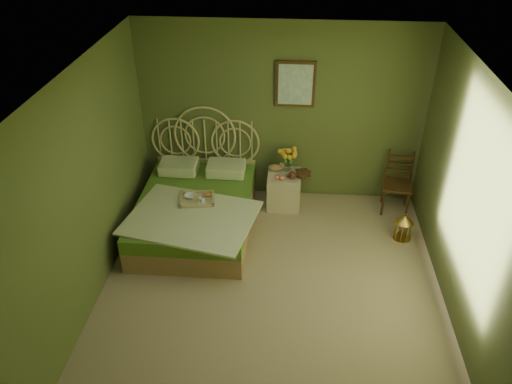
# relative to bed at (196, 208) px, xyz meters

# --- Properties ---
(floor) EXTENTS (4.50, 4.50, 0.00)m
(floor) POSITION_rel_bed_xyz_m (1.10, -1.28, -0.30)
(floor) COLOR tan
(floor) RESTS_ON ground
(ceiling) EXTENTS (4.50, 4.50, 0.00)m
(ceiling) POSITION_rel_bed_xyz_m (1.10, -1.28, 2.30)
(ceiling) COLOR silver
(ceiling) RESTS_ON wall_back
(wall_back) EXTENTS (4.00, 0.00, 4.00)m
(wall_back) POSITION_rel_bed_xyz_m (1.10, 0.97, 1.00)
(wall_back) COLOR #566434
(wall_back) RESTS_ON floor
(wall_left) EXTENTS (0.00, 4.50, 4.50)m
(wall_left) POSITION_rel_bed_xyz_m (-0.90, -1.28, 1.00)
(wall_left) COLOR #566434
(wall_left) RESTS_ON floor
(wall_right) EXTENTS (0.00, 4.50, 4.50)m
(wall_right) POSITION_rel_bed_xyz_m (3.10, -1.28, 1.00)
(wall_right) COLOR #566434
(wall_right) RESTS_ON floor
(wall_art) EXTENTS (0.54, 0.04, 0.64)m
(wall_art) POSITION_rel_bed_xyz_m (1.28, 0.94, 1.45)
(wall_art) COLOR #321F0D
(wall_art) RESTS_ON wall_back
(bed) EXTENTS (1.76, 2.22, 1.37)m
(bed) POSITION_rel_bed_xyz_m (0.00, 0.00, 0.00)
(bed) COLOR tan
(bed) RESTS_ON floor
(nightstand) EXTENTS (0.47, 0.48, 0.95)m
(nightstand) POSITION_rel_bed_xyz_m (1.19, 0.64, 0.04)
(nightstand) COLOR beige
(nightstand) RESTS_ON floor
(chair) EXTENTS (0.45, 0.45, 0.89)m
(chair) POSITION_rel_bed_xyz_m (2.78, 0.69, 0.19)
(chair) COLOR #321F0D
(chair) RESTS_ON floor
(birdcage) EXTENTS (0.24, 0.24, 0.36)m
(birdcage) POSITION_rel_bed_xyz_m (2.80, -0.05, -0.13)
(birdcage) COLOR gold
(birdcage) RESTS_ON floor
(book_lower) EXTENTS (0.22, 0.26, 0.02)m
(book_lower) POSITION_rel_bed_xyz_m (1.36, 0.65, 0.23)
(book_lower) COLOR #381E0F
(book_lower) RESTS_ON nightstand
(book_upper) EXTENTS (0.26, 0.30, 0.02)m
(book_upper) POSITION_rel_bed_xyz_m (1.36, 0.65, 0.25)
(book_upper) COLOR #472819
(book_upper) RESTS_ON nightstand
(cereal_bowl) EXTENTS (0.18, 0.18, 0.04)m
(cereal_bowl) POSITION_rel_bed_xyz_m (-0.05, -0.08, 0.25)
(cereal_bowl) COLOR white
(cereal_bowl) RESTS_ON bed
(coffee_cup) EXTENTS (0.10, 0.10, 0.08)m
(coffee_cup) POSITION_rel_bed_xyz_m (0.13, -0.19, 0.27)
(coffee_cup) COLOR white
(coffee_cup) RESTS_ON bed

